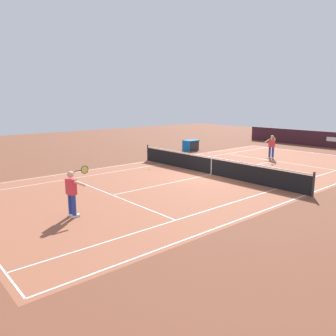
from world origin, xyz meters
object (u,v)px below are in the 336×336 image
Objects in this scene: tennis_net at (211,166)px; tennis_player_far at (272,145)px; equipment_cart_tarped at (191,145)px; tennis_player_near at (72,191)px; tennis_ball at (149,169)px.

tennis_net is 6.89× the size of tennis_player_far.
tennis_player_far is (-7.14, -0.74, 0.44)m from tennis_net.
tennis_net is 9.36× the size of equipment_cart_tarped.
tennis_net is at bearing 5.93° from tennis_player_far.
tennis_player_far is (-16.02, -2.16, 0.00)m from tennis_player_near.
tennis_net reaches higher than tennis_ball.
tennis_player_near reaches higher than equipment_cart_tarped.
tennis_ball is 8.40m from equipment_cart_tarped.
tennis_net is 7.19m from tennis_player_far.
tennis_player_near is 1.00× the size of tennis_player_far.
tennis_player_far is 25.71× the size of tennis_ball.
tennis_player_near is at bearing 9.05° from tennis_net.
tennis_net is 9.01m from tennis_player_near.
equipment_cart_tarped is (-7.40, -3.96, 0.40)m from tennis_ball.
tennis_player_near is 16.82m from equipment_cart_tarped.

